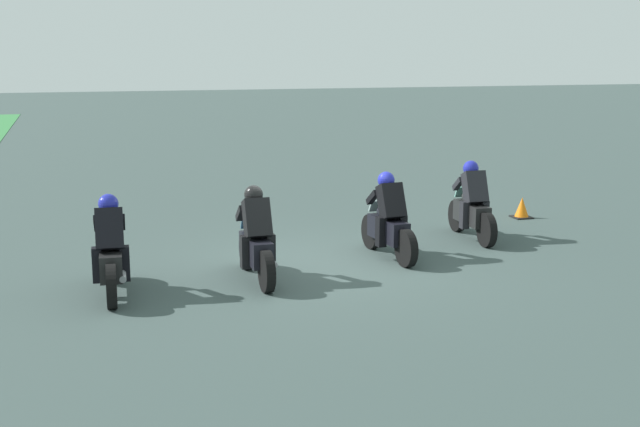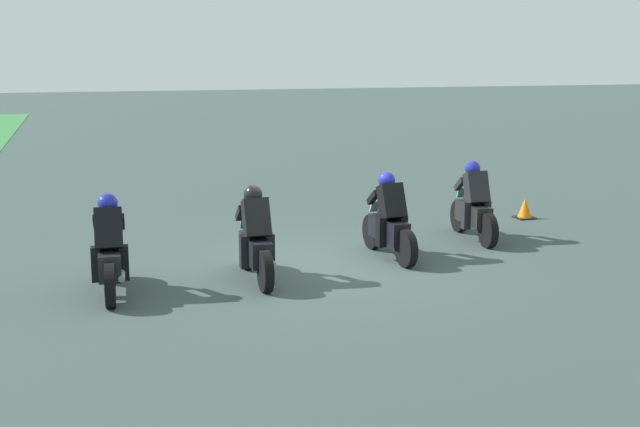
{
  "view_description": "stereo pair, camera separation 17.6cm",
  "coord_description": "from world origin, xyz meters",
  "px_view_note": "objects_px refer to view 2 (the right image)",
  "views": [
    {
      "loc": [
        -13.22,
        3.93,
        3.63
      ],
      "look_at": [
        -0.03,
        0.05,
        0.9
      ],
      "focal_mm": 46.96,
      "sensor_mm": 36.0,
      "label": 1
    },
    {
      "loc": [
        -13.26,
        3.76,
        3.63
      ],
      "look_at": [
        -0.03,
        0.05,
        0.9
      ],
      "focal_mm": 46.96,
      "sensor_mm": 36.0,
      "label": 2
    }
  ],
  "objects_px": {
    "rider_lane_a": "(474,207)",
    "rider_lane_d": "(110,253)",
    "rider_lane_c": "(255,242)",
    "traffic_cone": "(525,209)",
    "rider_lane_b": "(389,223)"
  },
  "relations": [
    {
      "from": "rider_lane_a",
      "to": "rider_lane_d",
      "type": "bearing_deg",
      "value": 108.22
    },
    {
      "from": "rider_lane_d",
      "to": "rider_lane_c",
      "type": "bearing_deg",
      "value": -82.83
    },
    {
      "from": "rider_lane_b",
      "to": "traffic_cone",
      "type": "height_order",
      "value": "rider_lane_b"
    },
    {
      "from": "rider_lane_b",
      "to": "rider_lane_d",
      "type": "xyz_separation_m",
      "value": [
        -0.96,
        4.78,
        0.0
      ]
    },
    {
      "from": "rider_lane_a",
      "to": "rider_lane_b",
      "type": "height_order",
      "value": "same"
    },
    {
      "from": "rider_lane_a",
      "to": "rider_lane_d",
      "type": "xyz_separation_m",
      "value": [
        -1.86,
        6.84,
        0.0
      ]
    },
    {
      "from": "traffic_cone",
      "to": "rider_lane_c",
      "type": "bearing_deg",
      "value": 116.17
    },
    {
      "from": "rider_lane_a",
      "to": "traffic_cone",
      "type": "bearing_deg",
      "value": -49.07
    },
    {
      "from": "rider_lane_a",
      "to": "rider_lane_b",
      "type": "distance_m",
      "value": 2.25
    },
    {
      "from": "rider_lane_a",
      "to": "traffic_cone",
      "type": "distance_m",
      "value": 2.54
    },
    {
      "from": "traffic_cone",
      "to": "rider_lane_d",
      "type": "bearing_deg",
      "value": 111.1
    },
    {
      "from": "rider_lane_b",
      "to": "rider_lane_c",
      "type": "relative_size",
      "value": 1.0
    },
    {
      "from": "rider_lane_c",
      "to": "rider_lane_d",
      "type": "relative_size",
      "value": 1.0
    },
    {
      "from": "rider_lane_c",
      "to": "rider_lane_d",
      "type": "distance_m",
      "value": 2.25
    },
    {
      "from": "rider_lane_c",
      "to": "traffic_cone",
      "type": "bearing_deg",
      "value": -64.54
    }
  ]
}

